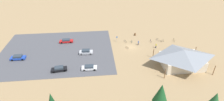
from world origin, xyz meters
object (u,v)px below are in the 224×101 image
object	(u,v)px
bike_pavilion	(183,57)
bicycle_orange_near_porch	(127,48)
car_blue_aisle_side	(18,57)
trash_bin	(135,34)
bicycle_yellow_yard_center	(174,40)
visitor_crossing_yard	(156,45)
bicycle_black_lone_west	(162,41)
car_silver_second_row	(86,52)
lot_sign	(117,38)
car_white_back_corner	(89,68)
car_black_end_stall	(59,69)
bicycle_white_yard_right	(158,40)
bicycle_silver_edge_south	(125,41)
bicycle_teal_mid_cluster	(132,42)
car_red_mid_lot	(66,41)
bicycle_purple_front_row	(151,41)
pine_midwest	(161,94)
visitor_at_bikes	(138,43)

from	to	relation	value
bike_pavilion	bicycle_orange_near_porch	world-z (taller)	bike_pavilion
car_blue_aisle_side	trash_bin	bearing A→B (deg)	-161.72
bicycle_yellow_yard_center	visitor_crossing_yard	world-z (taller)	visitor_crossing_yard
bicycle_black_lone_west	car_silver_second_row	bearing A→B (deg)	11.65
lot_sign	car_white_back_corner	distance (m)	18.77
bicycle_orange_near_porch	car_black_end_stall	size ratio (longest dim) A/B	0.35
lot_sign	bicycle_white_yard_right	size ratio (longest dim) A/B	1.49
bicycle_orange_near_porch	car_blue_aisle_side	distance (m)	34.59
car_silver_second_row	bicycle_silver_edge_south	bearing A→B (deg)	-154.80
lot_sign	car_blue_aisle_side	bearing A→B (deg)	14.97
trash_bin	bicycle_black_lone_west	world-z (taller)	trash_bin
bicycle_teal_mid_cluster	trash_bin	bearing A→B (deg)	-112.88
car_silver_second_row	car_red_mid_lot	xyz separation A→B (m)	(7.21, -8.60, -0.07)
bicycle_silver_edge_south	bicycle_orange_near_porch	world-z (taller)	bicycle_orange_near_porch
bicycle_purple_front_row	bicycle_black_lone_west	bearing A→B (deg)	176.17
pine_midwest	car_black_end_stall	size ratio (longest dim) A/B	1.68
bike_pavilion	bicycle_teal_mid_cluster	bearing A→B (deg)	-53.79
bicycle_white_yard_right	visitor_at_bikes	xyz separation A→B (m)	(7.87, 2.68, 0.56)
trash_bin	bicycle_teal_mid_cluster	bearing A→B (deg)	67.12
bicycle_silver_edge_south	car_blue_aisle_side	distance (m)	35.42
car_blue_aisle_side	bicycle_orange_near_porch	bearing A→B (deg)	-174.71
bicycle_yellow_yard_center	bicycle_purple_front_row	size ratio (longest dim) A/B	0.99
pine_midwest	bicycle_purple_front_row	size ratio (longest dim) A/B	4.44
lot_sign	bicycle_black_lone_west	distance (m)	16.48
trash_bin	bicycle_black_lone_west	distance (m)	10.67
bicycle_silver_edge_south	car_black_end_stall	bearing A→B (deg)	35.36
visitor_at_bikes	visitor_crossing_yard	bearing A→B (deg)	153.76
bicycle_teal_mid_cluster	visitor_crossing_yard	world-z (taller)	visitor_crossing_yard
car_black_end_stall	visitor_crossing_yard	bearing A→B (deg)	-162.19
trash_bin	bicycle_orange_near_porch	size ratio (longest dim) A/B	0.58
bike_pavilion	visitor_at_bikes	xyz separation A→B (m)	(9.51, -13.66, -2.07)
car_red_mid_lot	bicycle_purple_front_row	bearing A→B (deg)	174.90
visitor_at_bikes	trash_bin	bearing A→B (deg)	-93.56
bike_pavilion	car_red_mid_lot	bearing A→B (deg)	-27.51
trash_bin	car_black_end_stall	world-z (taller)	car_black_end_stall
bicycle_yellow_yard_center	car_black_end_stall	world-z (taller)	car_black_end_stall
bicycle_purple_front_row	bicycle_silver_edge_south	bearing A→B (deg)	-3.84
lot_sign	car_white_back_corner	bearing A→B (deg)	58.36
lot_sign	bicycle_orange_near_porch	xyz separation A→B (m)	(-2.82, 5.27, -1.03)
bicycle_black_lone_west	bicycle_silver_edge_south	bearing A→B (deg)	-3.83
car_silver_second_row	car_red_mid_lot	distance (m)	11.23
bicycle_yellow_yard_center	visitor_crossing_yard	xyz separation A→B (m)	(8.14, 4.26, 0.60)
lot_sign	bicycle_orange_near_porch	distance (m)	6.06
bicycle_white_yard_right	bicycle_orange_near_porch	xyz separation A→B (m)	(12.25, 4.79, 0.03)
lot_sign	bicycle_silver_edge_south	world-z (taller)	lot_sign
bicycle_orange_near_porch	visitor_at_bikes	distance (m)	4.89
car_silver_second_row	visitor_at_bikes	bearing A→B (deg)	-167.12
bicycle_teal_mid_cluster	bicycle_black_lone_west	distance (m)	11.11
pine_midwest	car_white_back_corner	distance (m)	22.52
bicycle_purple_front_row	car_red_mid_lot	bearing A→B (deg)	-5.10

